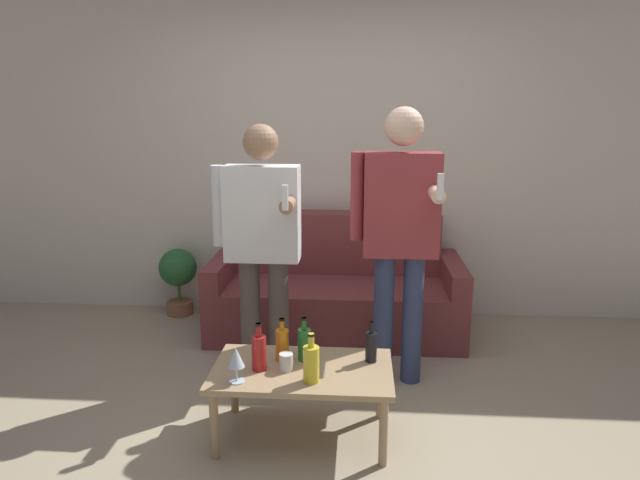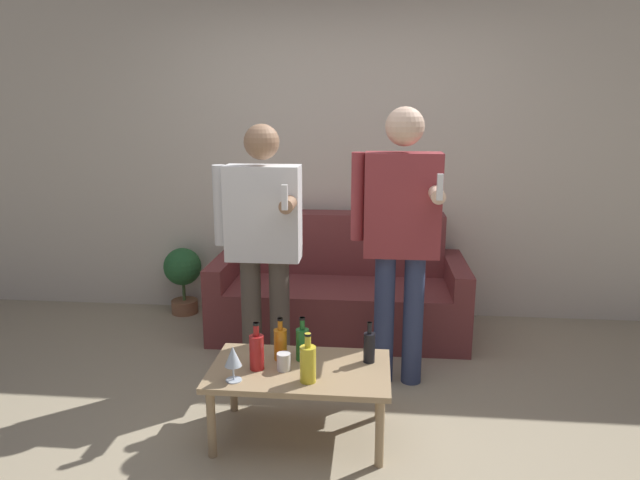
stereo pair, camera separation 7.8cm
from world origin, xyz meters
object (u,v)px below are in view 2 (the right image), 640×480
Objects in this scene: coffee_table at (300,376)px; person_standing_left at (263,235)px; bottle_orange at (308,363)px; person_standing_right at (401,227)px; couch at (339,291)px.

person_standing_left is (-0.32, 0.69, 0.59)m from coffee_table.
bottle_orange is at bearing -65.68° from person_standing_left.
bottle_orange is 1.07m from person_standing_right.
couch is 1.11× the size of person_standing_right.
couch is 1.66m from bottle_orange.
person_standing_left is 0.94× the size of person_standing_right.
person_standing_left is at bearing 114.70° from coffee_table.
person_standing_right is (0.42, -0.83, 0.69)m from couch.
person_standing_left reaches higher than bottle_orange.
person_standing_right reaches higher than bottle_orange.
couch is 7.52× the size of bottle_orange.
bottle_orange is 1.02m from person_standing_left.
coffee_table is at bearing -94.12° from couch.
person_standing_left is 0.85m from person_standing_right.
person_standing_left reaches higher than coffee_table.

